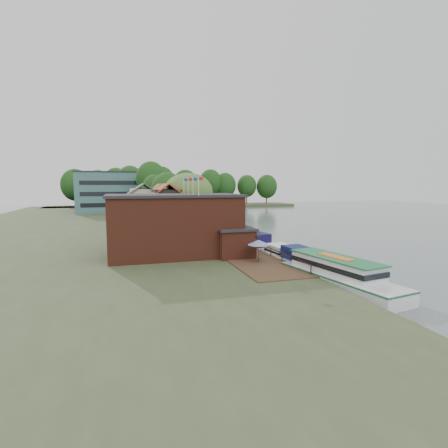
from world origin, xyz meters
TOP-DOWN VIEW (x-y plane):
  - ground at (0.00, 0.00)m, footprint 260.00×260.00m
  - land_bank at (-30.00, 35.00)m, footprint 50.00×140.00m
  - quay_deck at (-8.00, 10.00)m, footprint 6.00×50.00m
  - quay_rail at (-5.30, 10.50)m, footprint 0.20×49.00m
  - pub at (-14.00, -1.00)m, footprint 20.00×11.00m
  - hotel_block at (-22.00, 70.00)m, footprint 25.40×12.40m
  - cottage_a at (-15.00, 14.00)m, footprint 8.60×7.60m
  - cottage_b at (-18.00, 24.00)m, footprint 9.60×8.60m
  - cottage_c at (-14.00, 33.00)m, footprint 7.60×7.60m
  - willow at (-10.50, 19.00)m, footprint 8.60×8.60m
  - umbrella_0 at (-7.93, -7.58)m, footprint 2.46×2.46m
  - umbrella_1 at (-7.38, -3.09)m, footprint 2.06×2.06m
  - umbrella_2 at (-7.72, -0.94)m, footprint 2.22×2.22m
  - umbrella_3 at (-6.51, 1.13)m, footprint 2.11×2.11m
  - umbrella_4 at (-8.14, 4.92)m, footprint 2.31×2.31m
  - umbrella_5 at (-7.65, 7.97)m, footprint 2.36×2.36m
  - cruiser_0 at (-3.62, -5.91)m, footprint 4.10×10.71m
  - cruiser_1 at (-3.61, 5.39)m, footprint 4.52×10.71m
  - cruiser_2 at (-3.62, 15.84)m, footprint 5.34×10.85m
  - cruiser_3 at (-2.46, 23.97)m, footprint 4.80×10.92m
  - tour_boat at (-3.15, -15.40)m, footprint 5.92×13.60m
  - swan at (-1.42, -13.37)m, footprint 0.44×0.44m
  - bank_tree_0 at (-11.14, 42.14)m, footprint 8.06×8.06m
  - bank_tree_1 at (-13.63, 48.95)m, footprint 6.07×6.07m
  - bank_tree_2 at (-13.66, 57.89)m, footprint 8.32×8.32m
  - bank_tree_3 at (-18.77, 77.25)m, footprint 8.89×8.89m
  - bank_tree_4 at (-13.49, 84.45)m, footprint 7.23×7.23m
  - bank_tree_5 at (-16.04, 93.25)m, footprint 8.83×8.83m

SIDE VIEW (x-z plane):
  - ground at x=0.00m, z-range 0.00..0.00m
  - swan at x=-1.42m, z-range 0.00..0.44m
  - land_bank at x=-30.00m, z-range 0.00..1.00m
  - quay_deck at x=-8.00m, z-range 1.00..1.10m
  - cruiser_2 at x=-3.62m, z-range 0.00..2.54m
  - cruiser_1 at x=-3.61m, z-range 0.00..2.54m
  - cruiser_0 at x=-3.62m, z-range 0.00..2.57m
  - cruiser_3 at x=-2.46m, z-range 0.00..2.59m
  - tour_boat at x=-3.15m, z-range 0.00..2.87m
  - quay_rail at x=-5.30m, z-range 1.00..2.00m
  - umbrella_0 at x=-7.93m, z-range 1.10..3.48m
  - umbrella_1 at x=-7.38m, z-range 1.10..3.48m
  - umbrella_2 at x=-7.72m, z-range 1.10..3.48m
  - umbrella_3 at x=-6.51m, z-range 1.10..3.48m
  - umbrella_4 at x=-8.14m, z-range 1.10..3.48m
  - umbrella_5 at x=-7.65m, z-range 1.10..3.48m
  - pub at x=-14.00m, z-range 1.00..8.30m
  - cottage_a at x=-15.00m, z-range 1.00..9.50m
  - cottage_b at x=-18.00m, z-range 1.00..9.50m
  - cottage_c at x=-14.00m, z-range 1.00..9.50m
  - willow at x=-10.50m, z-range 1.00..11.43m
  - bank_tree_4 at x=-13.49m, z-range 1.00..11.93m
  - bank_tree_1 at x=-13.63m, z-range 1.00..11.95m
  - bank_tree_0 at x=-11.14m, z-range 1.00..12.31m
  - hotel_block at x=-22.00m, z-range 1.00..13.30m
  - bank_tree_5 at x=-16.04m, z-range 1.00..13.45m
  - bank_tree_3 at x=-18.77m, z-range 1.00..15.58m
  - bank_tree_2 at x=-13.66m, z-range 1.00..15.82m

